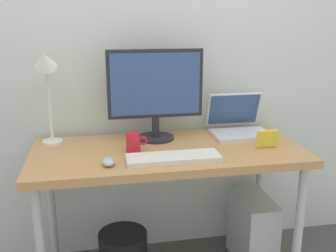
{
  "coord_description": "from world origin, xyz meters",
  "views": [
    {
      "loc": [
        -0.35,
        -1.85,
        1.41
      ],
      "look_at": [
        0.0,
        0.0,
        0.88
      ],
      "focal_mm": 41.93,
      "sensor_mm": 36.0,
      "label": 1
    }
  ],
  "objects_px": {
    "monitor": "(155,90)",
    "coffee_mug": "(134,142)",
    "mouse": "(109,162)",
    "photo_frame": "(267,139)",
    "laptop": "(238,124)",
    "desk": "(168,162)",
    "keyboard": "(173,158)",
    "computer_tower": "(252,230)",
    "desk_lamp": "(46,76)"
  },
  "relations": [
    {
      "from": "laptop",
      "to": "desk_lamp",
      "type": "xyz_separation_m",
      "value": [
        -1.03,
        -0.02,
        0.31
      ]
    },
    {
      "from": "mouse",
      "to": "coffee_mug",
      "type": "distance_m",
      "value": 0.21
    },
    {
      "from": "mouse",
      "to": "photo_frame",
      "type": "relative_size",
      "value": 0.82
    },
    {
      "from": "desk",
      "to": "coffee_mug",
      "type": "bearing_deg",
      "value": -176.12
    },
    {
      "from": "monitor",
      "to": "coffee_mug",
      "type": "relative_size",
      "value": 4.79
    },
    {
      "from": "laptop",
      "to": "photo_frame",
      "type": "relative_size",
      "value": 2.91
    },
    {
      "from": "keyboard",
      "to": "computer_tower",
      "type": "height_order",
      "value": "keyboard"
    },
    {
      "from": "monitor",
      "to": "mouse",
      "type": "bearing_deg",
      "value": -127.96
    },
    {
      "from": "desk",
      "to": "keyboard",
      "type": "relative_size",
      "value": 3.12
    },
    {
      "from": "keyboard",
      "to": "monitor",
      "type": "bearing_deg",
      "value": 94.79
    },
    {
      "from": "keyboard",
      "to": "coffee_mug",
      "type": "height_order",
      "value": "coffee_mug"
    },
    {
      "from": "monitor",
      "to": "mouse",
      "type": "distance_m",
      "value": 0.51
    },
    {
      "from": "desk",
      "to": "monitor",
      "type": "height_order",
      "value": "monitor"
    },
    {
      "from": "desk_lamp",
      "to": "keyboard",
      "type": "height_order",
      "value": "desk_lamp"
    },
    {
      "from": "mouse",
      "to": "keyboard",
      "type": "bearing_deg",
      "value": 1.72
    },
    {
      "from": "mouse",
      "to": "computer_tower",
      "type": "bearing_deg",
      "value": 14.89
    },
    {
      "from": "computer_tower",
      "to": "photo_frame",
      "type": "bearing_deg",
      "value": -93.27
    },
    {
      "from": "desk",
      "to": "monitor",
      "type": "bearing_deg",
      "value": 101.46
    },
    {
      "from": "photo_frame",
      "to": "computer_tower",
      "type": "bearing_deg",
      "value": 86.73
    },
    {
      "from": "coffee_mug",
      "to": "laptop",
      "type": "bearing_deg",
      "value": 18.36
    },
    {
      "from": "monitor",
      "to": "coffee_mug",
      "type": "height_order",
      "value": "monitor"
    },
    {
      "from": "desk_lamp",
      "to": "coffee_mug",
      "type": "distance_m",
      "value": 0.55
    },
    {
      "from": "laptop",
      "to": "computer_tower",
      "type": "height_order",
      "value": "laptop"
    },
    {
      "from": "keyboard",
      "to": "mouse",
      "type": "xyz_separation_m",
      "value": [
        -0.3,
        -0.01,
        0.01
      ]
    },
    {
      "from": "desk",
      "to": "laptop",
      "type": "height_order",
      "value": "laptop"
    },
    {
      "from": "desk",
      "to": "coffee_mug",
      "type": "relative_size",
      "value": 12.86
    },
    {
      "from": "mouse",
      "to": "coffee_mug",
      "type": "bearing_deg",
      "value": 51.21
    },
    {
      "from": "photo_frame",
      "to": "computer_tower",
      "type": "xyz_separation_m",
      "value": [
        0.01,
        0.12,
        -0.6
      ]
    },
    {
      "from": "mouse",
      "to": "coffee_mug",
      "type": "height_order",
      "value": "coffee_mug"
    },
    {
      "from": "desk_lamp",
      "to": "keyboard",
      "type": "bearing_deg",
      "value": -30.44
    },
    {
      "from": "keyboard",
      "to": "mouse",
      "type": "distance_m",
      "value": 0.3
    },
    {
      "from": "laptop",
      "to": "keyboard",
      "type": "bearing_deg",
      "value": -141.48
    },
    {
      "from": "laptop",
      "to": "keyboard",
      "type": "height_order",
      "value": "laptop"
    },
    {
      "from": "monitor",
      "to": "laptop",
      "type": "height_order",
      "value": "monitor"
    },
    {
      "from": "monitor",
      "to": "keyboard",
      "type": "distance_m",
      "value": 0.43
    },
    {
      "from": "mouse",
      "to": "coffee_mug",
      "type": "xyz_separation_m",
      "value": [
        0.13,
        0.16,
        0.03
      ]
    },
    {
      "from": "laptop",
      "to": "photo_frame",
      "type": "height_order",
      "value": "laptop"
    },
    {
      "from": "keyboard",
      "to": "photo_frame",
      "type": "bearing_deg",
      "value": 9.84
    },
    {
      "from": "laptop",
      "to": "coffee_mug",
      "type": "bearing_deg",
      "value": -161.64
    },
    {
      "from": "monitor",
      "to": "desk_lamp",
      "type": "height_order",
      "value": "desk_lamp"
    },
    {
      "from": "photo_frame",
      "to": "coffee_mug",
      "type": "bearing_deg",
      "value": 174.4
    },
    {
      "from": "laptop",
      "to": "photo_frame",
      "type": "distance_m",
      "value": 0.28
    },
    {
      "from": "desk",
      "to": "laptop",
      "type": "bearing_deg",
      "value": 23.56
    },
    {
      "from": "laptop",
      "to": "mouse",
      "type": "distance_m",
      "value": 0.84
    },
    {
      "from": "keyboard",
      "to": "mouse",
      "type": "relative_size",
      "value": 4.89
    },
    {
      "from": "desk_lamp",
      "to": "mouse",
      "type": "xyz_separation_m",
      "value": [
        0.28,
        -0.35,
        -0.35
      ]
    },
    {
      "from": "laptop",
      "to": "mouse",
      "type": "relative_size",
      "value": 3.56
    },
    {
      "from": "desk",
      "to": "monitor",
      "type": "xyz_separation_m",
      "value": [
        -0.04,
        0.17,
        0.35
      ]
    },
    {
      "from": "coffee_mug",
      "to": "computer_tower",
      "type": "distance_m",
      "value": 0.91
    },
    {
      "from": "laptop",
      "to": "coffee_mug",
      "type": "distance_m",
      "value": 0.65
    }
  ]
}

